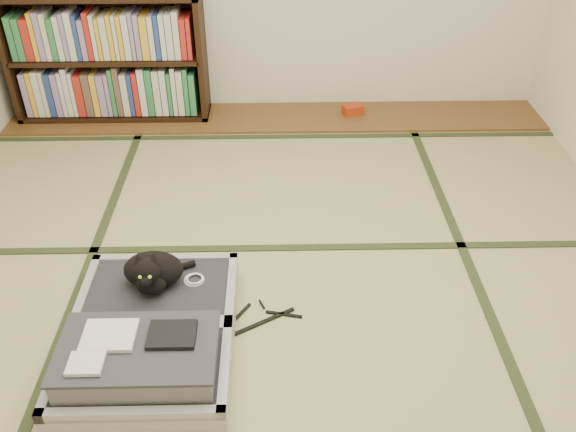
{
  "coord_description": "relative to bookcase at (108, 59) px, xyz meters",
  "views": [
    {
      "loc": [
        -0.01,
        -2.22,
        2.05
      ],
      "look_at": [
        0.05,
        0.35,
        0.25
      ],
      "focal_mm": 38.0,
      "sensor_mm": 36.0,
      "label": 1
    }
  ],
  "objects": [
    {
      "name": "cable_coil",
      "position": [
        0.81,
        -2.09,
        -0.3
      ],
      "size": [
        0.1,
        0.1,
        0.02
      ],
      "color": "white",
      "rests_on": "suitcase"
    },
    {
      "name": "floor",
      "position": [
        1.21,
        -2.07,
        -0.45
      ],
      "size": [
        4.5,
        4.5,
        0.0
      ],
      "primitive_type": "plane",
      "color": "#C0BA80",
      "rests_on": "ground"
    },
    {
      "name": "bookcase",
      "position": [
        0.0,
        0.0,
        0.0
      ],
      "size": [
        1.4,
        0.32,
        0.92
      ],
      "color": "black",
      "rests_on": "wood_strip"
    },
    {
      "name": "hanger",
      "position": [
        1.13,
        -2.21,
        -0.44
      ],
      "size": [
        0.35,
        0.25,
        0.01
      ],
      "color": "black",
      "rests_on": "floor"
    },
    {
      "name": "wood_strip",
      "position": [
        1.21,
        -0.07,
        -0.44
      ],
      "size": [
        4.0,
        0.5,
        0.02
      ],
      "primitive_type": "cube",
      "color": "brown",
      "rests_on": "ground"
    },
    {
      "name": "tatami_borders",
      "position": [
        1.21,
        -1.57,
        -0.45
      ],
      "size": [
        4.0,
        4.5,
        0.01
      ],
      "color": "#2D381E",
      "rests_on": "ground"
    },
    {
      "name": "cat",
      "position": [
        0.63,
        -2.12,
        -0.22
      ],
      "size": [
        0.32,
        0.32,
        0.26
      ],
      "color": "black",
      "rests_on": "suitcase"
    },
    {
      "name": "red_item",
      "position": [
        1.8,
        -0.04,
        -0.4
      ],
      "size": [
        0.17,
        0.13,
        0.07
      ],
      "primitive_type": "cube",
      "rotation": [
        0.0,
        0.0,
        0.3
      ],
      "color": "#AD2F0D",
      "rests_on": "wood_strip"
    },
    {
      "name": "suitcase",
      "position": [
        0.65,
        -2.42,
        -0.35
      ],
      "size": [
        0.72,
        0.95,
        0.28
      ],
      "color": "#BBBCC0",
      "rests_on": "floor"
    }
  ]
}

